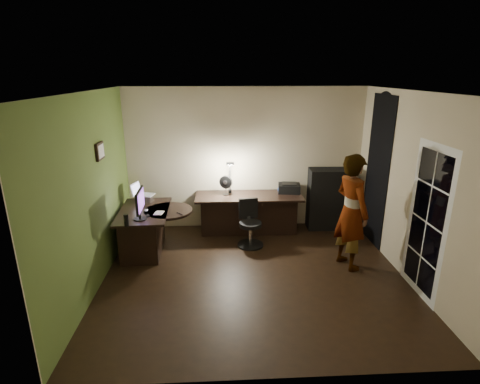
{
  "coord_description": "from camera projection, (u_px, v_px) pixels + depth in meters",
  "views": [
    {
      "loc": [
        -0.48,
        -4.99,
        2.94
      ],
      "look_at": [
        -0.15,
        1.05,
        1.0
      ],
      "focal_mm": 28.0,
      "sensor_mm": 36.0,
      "label": 1
    }
  ],
  "objects": [
    {
      "name": "office_chair",
      "position": [
        250.0,
        224.0,
        6.53
      ],
      "size": [
        0.52,
        0.52,
        0.82
      ],
      "primitive_type": "cube",
      "rotation": [
        0.0,
        0.0,
        0.14
      ],
      "color": "black",
      "rests_on": "floor"
    },
    {
      "name": "cabinet",
      "position": [
        329.0,
        199.0,
        7.25
      ],
      "size": [
        0.81,
        0.43,
        1.19
      ],
      "primitive_type": "cube",
      "rotation": [
        0.0,
        0.0,
        -0.05
      ],
      "color": "black",
      "rests_on": "floor"
    },
    {
      "name": "ceiling",
      "position": [
        256.0,
        91.0,
        4.84
      ],
      "size": [
        4.5,
        4.0,
        0.01
      ],
      "primitive_type": "cube",
      "color": "silver",
      "rests_on": "floor"
    },
    {
      "name": "laptop_stand",
      "position": [
        145.0,
        198.0,
        6.67
      ],
      "size": [
        0.27,
        0.24,
        0.1
      ],
      "primitive_type": "cube",
      "rotation": [
        0.0,
        0.0,
        -0.15
      ],
      "color": "silver",
      "rests_on": "desk_left"
    },
    {
      "name": "wall_front",
      "position": [
        276.0,
        259.0,
        3.34
      ],
      "size": [
        4.5,
        0.01,
        2.7
      ],
      "primitive_type": "cube",
      "color": "#C2B391",
      "rests_on": "floor"
    },
    {
      "name": "headphones",
      "position": [
        283.0,
        189.0,
        7.21
      ],
      "size": [
        0.21,
        0.15,
        0.09
      ],
      "primitive_type": "cube",
      "rotation": [
        0.0,
        0.0,
        0.42
      ],
      "color": "#2F4DA1",
      "rests_on": "desk_right"
    },
    {
      "name": "green_wall_overlay",
      "position": [
        92.0,
        194.0,
        5.13
      ],
      "size": [
        0.0,
        4.0,
        2.7
      ],
      "primitive_type": "cube",
      "color": "#4C6427",
      "rests_on": "floor"
    },
    {
      "name": "monitor",
      "position": [
        139.0,
        209.0,
        5.79
      ],
      "size": [
        0.12,
        0.53,
        0.35
      ],
      "primitive_type": "cube",
      "rotation": [
        0.0,
        0.0,
        0.02
      ],
      "color": "black",
      "rests_on": "desk_left"
    },
    {
      "name": "wall_left",
      "position": [
        91.0,
        194.0,
        5.13
      ],
      "size": [
        0.01,
        4.0,
        2.7
      ],
      "primitive_type": "cube",
      "color": "#C2B391",
      "rests_on": "floor"
    },
    {
      "name": "desk_lamp",
      "position": [
        230.0,
        175.0,
        7.06
      ],
      "size": [
        0.19,
        0.32,
        0.69
      ],
      "primitive_type": "cube",
      "rotation": [
        0.0,
        0.0,
        -0.07
      ],
      "color": "black",
      "rests_on": "desk_right"
    },
    {
      "name": "arched_doorway",
      "position": [
        377.0,
        171.0,
        6.48
      ],
      "size": [
        0.01,
        0.9,
        2.6
      ],
      "primitive_type": "cube",
      "color": "black",
      "rests_on": "floor"
    },
    {
      "name": "person",
      "position": [
        351.0,
        212.0,
        5.71
      ],
      "size": [
        0.62,
        0.75,
        1.81
      ],
      "primitive_type": "imported",
      "rotation": [
        0.0,
        0.0,
        1.91
      ],
      "color": "#D8A88C",
      "rests_on": "floor"
    },
    {
      "name": "desk_right",
      "position": [
        249.0,
        214.0,
        7.1
      ],
      "size": [
        2.0,
        0.72,
        0.75
      ],
      "primitive_type": "cube",
      "rotation": [
        0.0,
        0.0,
        -0.01
      ],
      "color": "black",
      "rests_on": "floor"
    },
    {
      "name": "french_door",
      "position": [
        427.0,
        222.0,
        4.94
      ],
      "size": [
        0.02,
        0.92,
        2.1
      ],
      "primitive_type": "cube",
      "color": "white",
      "rests_on": "floor"
    },
    {
      "name": "speaker",
      "position": [
        126.0,
        220.0,
        5.55
      ],
      "size": [
        0.08,
        0.08,
        0.18
      ],
      "primitive_type": "cylinder",
      "rotation": [
        0.0,
        0.0,
        0.2
      ],
      "color": "black",
      "rests_on": "desk_left"
    },
    {
      "name": "printer",
      "position": [
        289.0,
        188.0,
        7.14
      ],
      "size": [
        0.45,
        0.37,
        0.18
      ],
      "primitive_type": "cube",
      "rotation": [
        0.0,
        0.0,
        -0.14
      ],
      "color": "black",
      "rests_on": "desk_right"
    },
    {
      "name": "floor",
      "position": [
        254.0,
        276.0,
        5.66
      ],
      "size": [
        4.5,
        4.0,
        0.01
      ],
      "primitive_type": "cube",
      "color": "black",
      "rests_on": "ground"
    },
    {
      "name": "framed_picture",
      "position": [
        100.0,
        151.0,
        5.41
      ],
      "size": [
        0.04,
        0.3,
        0.25
      ],
      "primitive_type": "cube",
      "color": "black",
      "rests_on": "wall_left"
    },
    {
      "name": "desk_left",
      "position": [
        146.0,
        231.0,
        6.33
      ],
      "size": [
        0.84,
        1.33,
        0.75
      ],
      "primitive_type": "cube",
      "rotation": [
        0.0,
        0.0,
        0.03
      ],
      "color": "black",
      "rests_on": "floor"
    },
    {
      "name": "pen",
      "position": [
        180.0,
        214.0,
        6.05
      ],
      "size": [
        0.11,
        0.12,
        0.01
      ],
      "primitive_type": "cube",
      "rotation": [
        0.0,
        0.0,
        0.72
      ],
      "color": "black",
      "rests_on": "desk_left"
    },
    {
      "name": "laptop",
      "position": [
        145.0,
        189.0,
        6.62
      ],
      "size": [
        0.4,
        0.39,
        0.22
      ],
      "primitive_type": "cube",
      "rotation": [
        0.0,
        0.0,
        -0.28
      ],
      "color": "silver",
      "rests_on": "laptop_stand"
    },
    {
      "name": "wall_back",
      "position": [
        245.0,
        159.0,
        7.16
      ],
      "size": [
        4.5,
        0.01,
        2.7
      ],
      "primitive_type": "cube",
      "color": "#C2B391",
      "rests_on": "floor"
    },
    {
      "name": "desk_fan",
      "position": [
        226.0,
        185.0,
        6.96
      ],
      "size": [
        0.27,
        0.21,
        0.37
      ],
      "primitive_type": "cube",
      "rotation": [
        0.0,
        0.0,
        -0.36
      ],
      "color": "black",
      "rests_on": "desk_right"
    },
    {
      "name": "phone",
      "position": [
        148.0,
        216.0,
        5.98
      ],
      "size": [
        0.1,
        0.13,
        0.01
      ],
      "primitive_type": "cube",
      "rotation": [
        0.0,
        0.0,
        0.42
      ],
      "color": "black",
      "rests_on": "desk_left"
    },
    {
      "name": "mouse",
      "position": [
        146.0,
        210.0,
        6.17
      ],
      "size": [
        0.07,
        0.09,
        0.03
      ],
      "primitive_type": "ellipsoid",
      "rotation": [
        0.0,
        0.0,
        0.14
      ],
      "color": "silver",
      "rests_on": "desk_left"
    },
    {
      "name": "wall_right",
      "position": [
        411.0,
        188.0,
        5.37
      ],
      "size": [
        0.01,
        4.0,
        2.7
      ],
      "primitive_type": "cube",
      "color": "#C2B391",
      "rests_on": "floor"
    },
    {
      "name": "notepad",
      "position": [
        159.0,
        213.0,
        6.08
      ],
      "size": [
        0.16,
        0.21,
        0.01
      ],
      "primitive_type": "cube",
      "rotation": [
        0.0,
        0.0,
        -0.14
      ],
      "color": "silver",
      "rests_on": "desk_left"
    }
  ]
}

